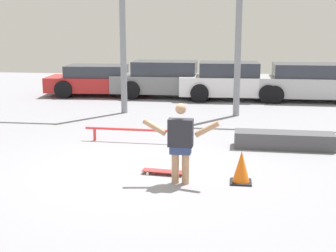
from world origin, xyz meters
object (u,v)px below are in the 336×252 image
object	(u,v)px
parked_car_grey	(168,80)
parked_car_silver	(309,83)
skateboarder	(181,141)
skateboard	(163,171)
parked_car_white	(232,81)
parked_car_red	(100,80)
traffic_cone	(241,167)
grind_rail	(135,131)
grind_box	(284,140)

from	to	relation	value
parked_car_grey	parked_car_silver	size ratio (longest dim) A/B	1.02
skateboarder	skateboard	bearing A→B (deg)	132.42
parked_car_white	parked_car_silver	xyz separation A→B (m)	(2.89, 0.07, -0.01)
parked_car_white	parked_car_red	bearing A→B (deg)	174.33
skateboarder	traffic_cone	distance (m)	1.21
skateboarder	traffic_cone	world-z (taller)	skateboarder
traffic_cone	parked_car_red	bearing A→B (deg)	118.66
skateboarder	parked_car_silver	distance (m)	10.73
parked_car_silver	traffic_cone	distance (m)	10.24
parked_car_grey	parked_car_silver	world-z (taller)	parked_car_grey
skateboard	parked_car_white	distance (m)	9.64
parked_car_white	parked_car_silver	world-z (taller)	parked_car_white
skateboarder	parked_car_silver	size ratio (longest dim) A/B	0.33
grind_rail	parked_car_grey	size ratio (longest dim) A/B	0.56
parked_car_red	grind_box	bearing A→B (deg)	-53.89
grind_rail	parked_car_white	bearing A→B (deg)	72.37
grind_rail	parked_car_silver	world-z (taller)	parked_car_silver
parked_car_silver	skateboarder	bearing A→B (deg)	-110.49
parked_car_grey	grind_rail	bearing A→B (deg)	-88.89
parked_car_red	parked_car_silver	distance (m)	8.17
skateboard	parked_car_silver	bearing A→B (deg)	72.96
parked_car_red	parked_car_grey	xyz separation A→B (m)	(2.79, -0.01, 0.08)
grind_rail	parked_car_white	world-z (taller)	parked_car_white
parked_car_white	traffic_cone	size ratio (longest dim) A/B	6.80
parked_car_white	skateboard	bearing A→B (deg)	-99.81
skateboard	parked_car_grey	size ratio (longest dim) A/B	0.18
traffic_cone	grind_box	bearing A→B (deg)	68.87
grind_rail	parked_car_silver	distance (m)	8.86
skateboarder	parked_car_grey	distance (m)	10.41
skateboard	parked_car_grey	distance (m)	9.92
skateboarder	traffic_cone	xyz separation A→B (m)	(1.08, 0.17, -0.50)
grind_rail	parked_car_white	size ratio (longest dim) A/B	0.62
skateboard	parked_car_red	xyz separation A→B (m)	(-4.06, 9.83, 0.55)
grind_box	traffic_cone	xyz separation A→B (m)	(-1.01, -2.61, 0.10)
parked_car_grey	parked_car_silver	xyz separation A→B (m)	(5.38, -0.21, -0.01)
parked_car_white	grind_rail	bearing A→B (deg)	-110.12
parked_car_grey	parked_car_red	bearing A→B (deg)	179.07
skateboard	traffic_cone	xyz separation A→B (m)	(1.47, -0.28, 0.23)
grind_rail	parked_car_silver	size ratio (longest dim) A/B	0.57
skateboarder	parked_car_white	distance (m)	10.03
grind_box	traffic_cone	world-z (taller)	traffic_cone
skateboarder	parked_car_silver	xyz separation A→B (m)	(3.72, 10.06, -0.11)
parked_car_red	traffic_cone	world-z (taller)	parked_car_red
parked_car_white	parked_car_silver	bearing A→B (deg)	-1.11
grind_box	grind_rail	world-z (taller)	grind_box
grind_box	traffic_cone	bearing A→B (deg)	-111.13
parked_car_grey	parked_car_white	bearing A→B (deg)	-7.07
grind_box	parked_car_white	xyz separation A→B (m)	(-1.26, 7.21, 0.50)
parked_car_red	parked_car_grey	size ratio (longest dim) A/B	0.99
parked_car_white	traffic_cone	distance (m)	9.83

